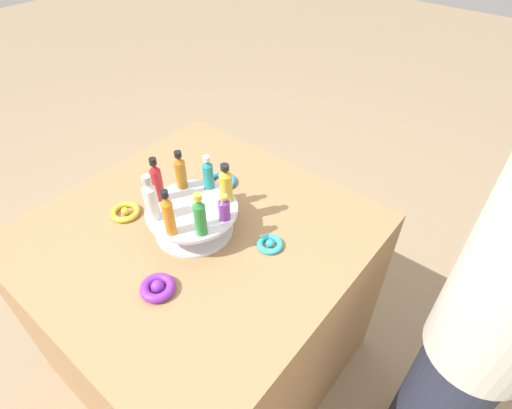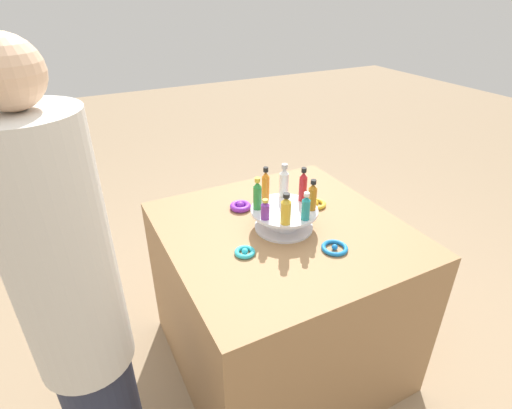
{
  "view_description": "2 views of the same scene",
  "coord_description": "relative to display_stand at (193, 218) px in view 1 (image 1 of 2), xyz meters",
  "views": [
    {
      "loc": [
        -0.71,
        0.56,
        1.65
      ],
      "look_at": [
        -0.2,
        -0.06,
        0.95
      ],
      "focal_mm": 28.0,
      "sensor_mm": 36.0,
      "label": 1
    },
    {
      "loc": [
        -0.75,
        -1.2,
        1.67
      ],
      "look_at": [
        -0.15,
        -0.04,
        0.94
      ],
      "focal_mm": 28.0,
      "sensor_mm": 36.0,
      "label": 2
    }
  ],
  "objects": [
    {
      "name": "bottle_teal",
      "position": [
        0.03,
        -0.11,
        0.09
      ],
      "size": [
        0.03,
        0.03,
        0.12
      ],
      "color": "teal",
      "rests_on": "display_stand"
    },
    {
      "name": "bottle_amber",
      "position": [
        0.1,
        -0.05,
        0.1
      ],
      "size": [
        0.03,
        0.03,
        0.13
      ],
      "color": "#AD6B19",
      "rests_on": "display_stand"
    },
    {
      "name": "bottle_red",
      "position": [
        0.11,
        0.03,
        0.11
      ],
      "size": [
        0.03,
        0.03,
        0.15
      ],
      "color": "#B21E23",
      "rests_on": "display_stand"
    },
    {
      "name": "bottle_orange",
      "position": [
        -0.03,
        0.11,
        0.11
      ],
      "size": [
        0.03,
        0.03,
        0.15
      ],
      "color": "orange",
      "rests_on": "display_stand"
    },
    {
      "name": "bottle_green",
      "position": [
        -0.1,
        0.05,
        0.1
      ],
      "size": [
        0.03,
        0.03,
        0.14
      ],
      "color": "#288438",
      "rests_on": "display_stand"
    },
    {
      "name": "ribbon_bow_purple",
      "position": [
        -0.09,
        0.23,
        -0.04
      ],
      "size": [
        0.1,
        0.1,
        0.04
      ],
      "color": "purple",
      "rests_on": "party_table"
    },
    {
      "name": "party_table",
      "position": [
        0.0,
        0.0,
        -0.43
      ],
      "size": [
        0.97,
        0.97,
        0.77
      ],
      "color": "#9E754C",
      "rests_on": "ground_plane"
    },
    {
      "name": "ground_plane",
      "position": [
        0.0,
        0.0,
        -0.82
      ],
      "size": [
        12.0,
        12.0,
        0.0
      ],
      "primitive_type": "plane",
      "color": "#997F60"
    },
    {
      "name": "person_figure",
      "position": [
        -0.82,
        -0.22,
        -0.02
      ],
      "size": [
        0.27,
        0.27,
        1.58
      ],
      "rotation": [
        0.0,
        0.0,
        0.27
      ],
      "color": "#282D42",
      "rests_on": "ground_plane"
    },
    {
      "name": "bottle_clear",
      "position": [
        0.05,
        0.1,
        0.11
      ],
      "size": [
        0.04,
        0.04,
        0.15
      ],
      "color": "silver",
      "rests_on": "display_stand"
    },
    {
      "name": "display_stand",
      "position": [
        0.0,
        0.0,
        0.0
      ],
      "size": [
        0.28,
        0.28,
        0.09
      ],
      "color": "silver",
      "rests_on": "party_table"
    },
    {
      "name": "ribbon_bow_blue",
      "position": [
        0.09,
        -0.23,
        -0.04
      ],
      "size": [
        0.1,
        0.1,
        0.02
      ],
      "color": "blue",
      "rests_on": "party_table"
    },
    {
      "name": "bottle_gold",
      "position": [
        -0.05,
        -0.1,
        0.1
      ],
      "size": [
        0.04,
        0.04,
        0.13
      ],
      "color": "gold",
      "rests_on": "display_stand"
    },
    {
      "name": "ribbon_bow_teal",
      "position": [
        -0.23,
        -0.09,
        -0.04
      ],
      "size": [
        0.08,
        0.08,
        0.02
      ],
      "color": "#2DB7CC",
      "rests_on": "party_table"
    },
    {
      "name": "bottle_purple",
      "position": [
        -0.11,
        -0.03,
        0.08
      ],
      "size": [
        0.03,
        0.03,
        0.08
      ],
      "color": "#702D93",
      "rests_on": "display_stand"
    },
    {
      "name": "ribbon_bow_gold",
      "position": [
        0.23,
        0.09,
        -0.04
      ],
      "size": [
        0.1,
        0.1,
        0.03
      ],
      "color": "gold",
      "rests_on": "party_table"
    }
  ]
}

